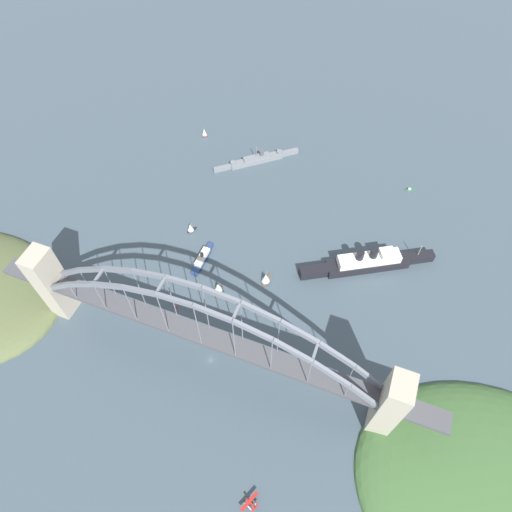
% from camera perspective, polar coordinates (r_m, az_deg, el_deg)
% --- Properties ---
extents(ground_plane, '(1400.00, 1400.00, 0.00)m').
position_cam_1_polar(ground_plane, '(288.50, -5.76, -12.92)').
color(ground_plane, '#3D4C56').
extents(harbor_arch_bridge, '(268.70, 16.18, 78.85)m').
position_cam_1_polar(harbor_arch_bridge, '(258.18, -6.37, -10.07)').
color(harbor_arch_bridge, '#ADA38E').
rests_on(harbor_arch_bridge, ground).
extents(headland_east_shore, '(159.94, 124.02, 25.62)m').
position_cam_1_polar(headland_east_shore, '(295.92, 28.71, -25.91)').
color(headland_east_shore, '#3D6033').
rests_on(headland_east_shore, ground).
extents(ocean_liner, '(87.61, 55.05, 19.48)m').
position_cam_1_polar(ocean_liner, '(324.97, 13.89, -0.79)').
color(ocean_liner, black).
rests_on(ocean_liner, ground).
extents(naval_cruiser, '(59.66, 50.81, 16.69)m').
position_cam_1_polar(naval_cruiser, '(389.60, 0.15, 12.14)').
color(naval_cruiser, slate).
rests_on(naval_cruiser, ground).
extents(harbor_ferry_steamer, '(6.00, 29.58, 7.16)m').
position_cam_1_polar(harbor_ferry_steamer, '(324.54, -6.81, -0.27)').
color(harbor_ferry_steamer, navy).
rests_on(harbor_ferry_steamer, ground).
extents(seaplane_taxiing_near_bridge, '(8.16, 11.38, 4.98)m').
position_cam_1_polar(seaplane_taxiing_near_bridge, '(264.86, -0.73, -28.75)').
color(seaplane_taxiing_near_bridge, '#B7B7B2').
rests_on(seaplane_taxiing_near_bridge, ground).
extents(small_boat_0, '(5.87, 7.00, 8.49)m').
position_cam_1_polar(small_boat_0, '(417.10, -6.56, 15.30)').
color(small_boat_0, '#B2231E').
rests_on(small_boat_0, ground).
extents(small_boat_1, '(5.50, 9.39, 9.47)m').
position_cam_1_polar(small_boat_1, '(307.20, -4.82, -3.95)').
color(small_boat_1, brown).
rests_on(small_boat_1, ground).
extents(small_boat_2, '(6.25, 10.46, 10.36)m').
position_cam_1_polar(small_boat_2, '(309.68, 1.24, -2.79)').
color(small_boat_2, brown).
rests_on(small_boat_2, ground).
extents(small_boat_3, '(6.99, 3.27, 2.33)m').
position_cam_1_polar(small_boat_3, '(387.53, 18.86, 7.95)').
color(small_boat_3, '#2D6B3D').
rests_on(small_boat_3, ground).
extents(small_boat_4, '(6.18, 7.75, 8.93)m').
position_cam_1_polar(small_boat_4, '(340.18, -8.29, 3.59)').
color(small_boat_4, black).
rests_on(small_boat_4, ground).
extents(channel_marker_buoy, '(2.20, 2.20, 2.75)m').
position_cam_1_polar(channel_marker_buoy, '(306.96, -10.13, -6.33)').
color(channel_marker_buoy, red).
rests_on(channel_marker_buoy, ground).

